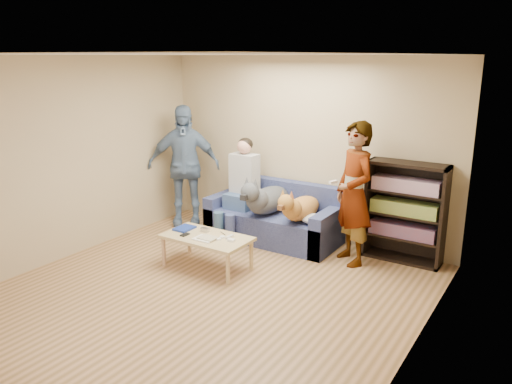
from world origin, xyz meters
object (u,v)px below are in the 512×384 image
Objects in this scene: notebook_blue at (185,228)px; sofa at (275,220)px; person_standing_right at (354,194)px; person_standing_left at (184,166)px; camera_silver at (205,230)px; bookshelf at (405,210)px; coffee_table at (207,240)px; person_seated at (241,185)px; dog_tan at (299,208)px; dog_gray at (265,199)px.

notebook_blue is 1.44m from sofa.
person_standing_right is 2.21m from notebook_blue.
camera_silver is (1.23, -1.06, -0.50)m from person_standing_left.
person_standing_left reaches higher than bookshelf.
notebook_blue is at bearing -165.96° from camera_silver.
bookshelf reaches higher than camera_silver.
notebook_blue is at bearing -109.93° from person_standing_right.
bookshelf reaches higher than coffee_table.
coffee_table is at bearing -75.52° from person_seated.
person_standing_right is 0.73m from bookshelf.
coffee_table is at bearing -121.25° from dog_tan.
sofa is (0.59, 1.30, -0.15)m from notebook_blue.
person_seated is at bearing -165.94° from sofa.
dog_tan is (1.01, -0.08, -0.17)m from person_seated.
bookshelf is (1.30, 0.44, 0.07)m from dog_tan.
dog_tan is at bearing -139.71° from person_standing_right.
person_standing_left reaches higher than person_standing_right.
dog_gray is at bearing -35.96° from person_standing_left.
sofa is 1.46× the size of bookshelf.
person_standing_right is 1.78m from person_seated.
dog_gray is 1.89m from bookshelf.
notebook_blue is at bearing -114.40° from sofa.
sofa is 1.37m from coffee_table.
person_standing_left is 1.45× the size of bookshelf.
person_seated is 1.34× the size of coffee_table.
coffee_table is (0.32, -1.22, -0.40)m from person_seated.
person_standing_left reaches higher than dog_gray.
person_seated is at bearing -32.77° from person_standing_left.
person_standing_left reaches higher than person_seated.
person_seated is 1.33m from coffee_table.
sofa is 1.67× the size of dog_tan.
person_standing_right reaches higher than sofa.
person_standing_left is at bearing 178.94° from dog_gray.
person_standing_right is 1.24× the size of person_seated.
camera_silver is at bearing -79.93° from person_seated.
person_seated is 2.34m from bookshelf.
camera_silver is at bearing -75.67° from person_standing_left.
dog_gray is at bearing -140.87° from person_standing_right.
person_standing_right is at bearing 0.92° from dog_tan.
camera_silver is 1.28m from sofa.
camera_silver reaches higher than notebook_blue.
notebook_blue is 2.85m from bookshelf.
camera_silver is at bearing -104.51° from dog_gray.
coffee_table is 0.85× the size of bookshelf.
person_standing_right is 16.61× the size of camera_silver.
dog_gray is at bearing -8.14° from person_seated.
dog_gray is (0.27, 1.04, 0.20)m from camera_silver.
person_standing_left is at bearing -141.31° from person_standing_right.
sofa is at bearing 65.60° from notebook_blue.
person_standing_left is 1.71× the size of coffee_table.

